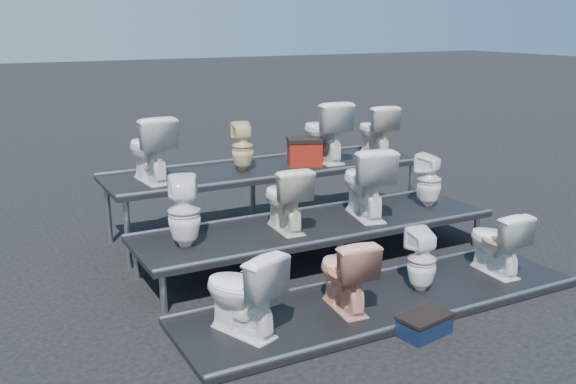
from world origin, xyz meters
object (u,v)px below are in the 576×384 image
toilet_11 (375,130)px  red_crate (304,153)px  toilet_2 (422,260)px  toilet_6 (365,181)px  toilet_8 (150,148)px  toilet_10 (324,131)px  toilet_5 (285,198)px  step_stool (424,326)px  toilet_7 (429,180)px  toilet_3 (496,241)px  toilet_0 (242,291)px  toilet_1 (345,272)px  toilet_4 (184,212)px  toilet_9 (243,147)px

toilet_11 → red_crate: (-1.18, -0.08, -0.21)m
toilet_2 → toilet_11: size_ratio=0.89×
toilet_6 → toilet_8: (-2.18, 1.30, 0.37)m
toilet_2 → toilet_10: 2.78m
toilet_5 → step_stool: toilet_5 is taller
toilet_6 → toilet_7: 0.97m
toilet_2 → toilet_6: toilet_6 is taller
toilet_6 → step_stool: toilet_6 is taller
toilet_3 → toilet_11: 2.73m
toilet_0 → red_crate: 3.29m
toilet_7 → toilet_10: size_ratio=0.80×
toilet_3 → toilet_8: bearing=-37.6°
toilet_7 → toilet_1: bearing=8.0°
toilet_4 → toilet_10: bearing=-135.8°
red_crate → step_stool: size_ratio=0.94×
toilet_5 → toilet_4: bearing=4.2°
toilet_3 → toilet_6: bearing=-54.3°
toilet_5 → red_crate: size_ratio=1.70×
toilet_1 → toilet_10: size_ratio=0.87×
toilet_3 → red_crate: red_crate is taller
toilet_5 → toilet_6: toilet_6 is taller
toilet_0 → toilet_9: size_ratio=1.26×
toilet_5 → toilet_7: 2.02m
toilet_1 → toilet_10: 3.04m
toilet_1 → toilet_11: bearing=-123.5°
toilet_5 → toilet_9: size_ratio=1.18×
toilet_10 → toilet_1: bearing=64.0°
toilet_4 → toilet_9: (1.23, 1.30, 0.34)m
toilet_2 → toilet_8: size_ratio=0.82×
toilet_9 → step_stool: bearing=106.0°
toilet_0 → toilet_6: toilet_6 is taller
toilet_3 → toilet_4: size_ratio=0.96×
toilet_0 → toilet_7: size_ratio=1.17×
toilet_6 → step_stool: bearing=83.4°
toilet_6 → toilet_7: size_ratio=1.29×
toilet_0 → red_crate: bearing=-150.4°
toilet_1 → toilet_3: 1.93m
toilet_4 → step_stool: 2.61m
toilet_8 → step_stool: size_ratio=1.72×
toilet_10 → toilet_11: 0.84m
toilet_1 → red_crate: red_crate is taller
toilet_1 → toilet_8: (-1.08, 2.60, 0.83)m
toilet_6 → toilet_8: bearing=-18.0°
toilet_4 → toilet_10: 2.79m
toilet_0 → toilet_3: size_ratio=1.10×
toilet_3 → toilet_9: toilet_9 is taller
toilet_6 → toilet_7: (0.96, 0.00, -0.10)m
toilet_1 → toilet_9: size_ratio=1.17×
toilet_3 → toilet_9: size_ratio=1.15×
toilet_4 → toilet_5: toilet_4 is taller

